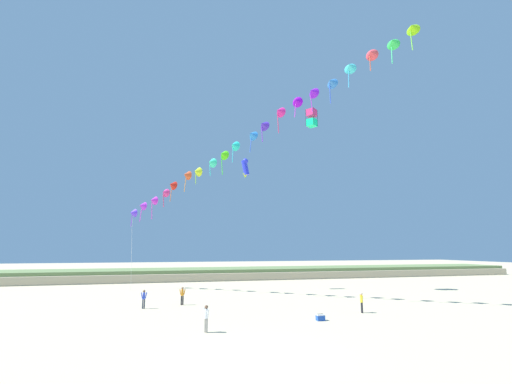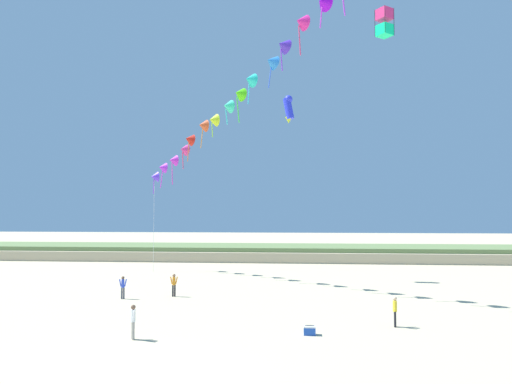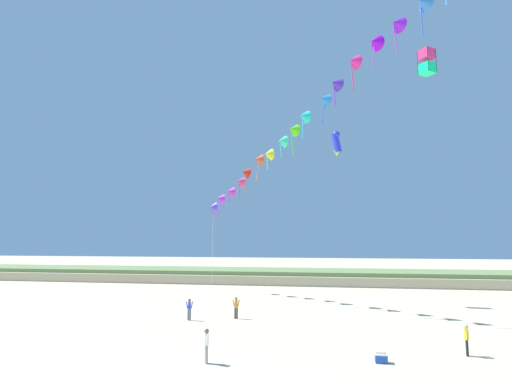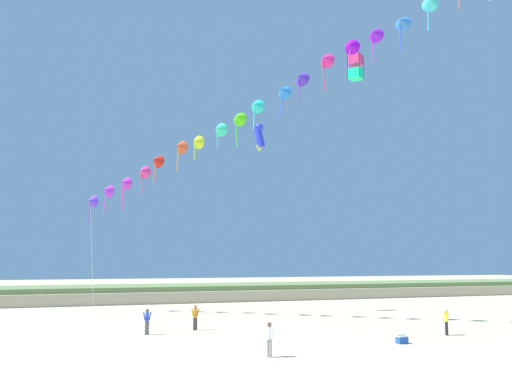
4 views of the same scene
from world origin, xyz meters
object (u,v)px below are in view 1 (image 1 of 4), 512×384
Objects in this scene: person_near_right at (144,298)px; large_kite_low_lead at (312,118)px; beach_cooler at (320,317)px; person_mid_center at (206,317)px; person_near_left at (182,294)px; person_far_left at (362,301)px; large_kite_mid_trail at (245,167)px.

large_kite_low_lead reaches higher than person_near_right.
beach_cooler is at bearing -113.33° from large_kite_low_lead.
person_mid_center reaches higher than person_near_right.
large_kite_low_lead reaches higher than person_mid_center.
person_near_right is 10.54m from person_mid_center.
person_near_left is at bearing -157.61° from large_kite_low_lead.
person_mid_center is 1.03× the size of person_far_left.
large_kite_mid_trail is at bearing 51.27° from person_near_left.
person_mid_center is 31.12m from large_kite_low_lead.
beach_cooler is at bearing -156.80° from person_far_left.
person_near_left is 19.38m from large_kite_mid_trail.
person_near_right is 21.52m from large_kite_mid_trail.
beach_cooler is (8.20, 1.51, -0.71)m from person_mid_center.
large_kite_mid_trail reaches higher than person_far_left.
person_near_left is at bearing 19.94° from person_near_right.
person_far_left is 25.32m from large_kite_low_lead.
person_near_left is at bearing 95.19° from person_mid_center.
person_near_right is 0.96× the size of person_mid_center.
person_far_left is at bearing -99.82° from large_kite_low_lead.
person_near_right is 29.52m from large_kite_low_lead.
person_mid_center is at bearing -169.55° from beach_cooler.
person_near_right is at bearing -160.06° from person_near_left.
person_near_left is 27.18m from large_kite_low_lead.
beach_cooler is (1.21, -19.25, -15.31)m from large_kite_mid_trail.
person_far_left is 0.59× the size of large_kite_mid_trail.
large_kite_mid_trail is at bearing 108.07° from person_far_left.
beach_cooler is (9.18, -9.32, -0.70)m from person_near_left.
large_kite_low_lead is at bearing 21.98° from person_near_right.
person_near_right is 17.98m from person_far_left.
person_near_right is 0.99× the size of person_far_left.
person_far_left reaches higher than beach_cooler.
large_kite_low_lead is 10.78m from large_kite_mid_trail.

